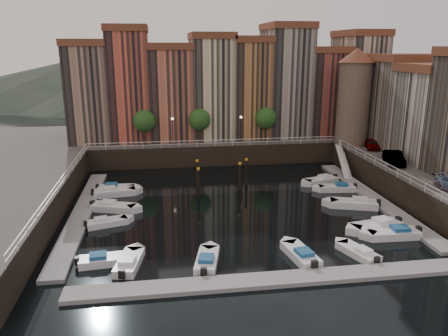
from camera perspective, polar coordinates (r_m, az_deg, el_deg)
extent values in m
plane|color=black|center=(48.94, 1.21, -4.70)|extent=(200.00, 200.00, 0.00)
cube|color=black|center=(73.32, -2.15, 3.40)|extent=(80.00, 20.00, 3.00)
cube|color=gray|center=(48.10, -18.08, -5.65)|extent=(2.00, 28.00, 0.35)
cube|color=gray|center=(53.02, 18.97, -3.76)|extent=(2.00, 28.00, 0.35)
cube|color=gray|center=(33.76, 6.13, -14.33)|extent=(30.00, 2.00, 0.35)
cone|color=#2D382D|center=(157.18, -16.83, 11.30)|extent=(80.00, 80.00, 14.00)
cone|color=#2D382D|center=(155.98, -3.76, 12.62)|extent=(100.00, 100.00, 18.00)
cone|color=#2D382D|center=(162.79, 8.89, 11.54)|extent=(70.00, 70.00, 12.00)
cube|color=#94735E|center=(69.88, -17.02, 9.20)|extent=(6.00, 10.00, 14.00)
cube|color=brown|center=(69.54, -17.52, 15.34)|extent=(6.30, 10.30, 1.00)
cube|color=#C2513D|center=(69.16, -12.18, 10.30)|extent=(5.80, 10.00, 16.00)
cube|color=brown|center=(68.95, -12.60, 17.34)|extent=(6.10, 10.30, 1.00)
cube|color=#BC654D|center=(69.16, -6.96, 9.48)|extent=(6.50, 10.00, 13.50)
cube|color=brown|center=(68.79, -7.17, 15.50)|extent=(6.80, 10.30, 1.00)
cube|color=beige|center=(69.54, -1.66, 10.24)|extent=(6.20, 10.00, 15.00)
cube|color=brown|center=(69.25, -1.72, 16.85)|extent=(6.50, 10.30, 1.00)
cube|color=#AD723F|center=(70.49, 3.18, 10.10)|extent=(5.60, 10.00, 14.50)
cube|color=brown|center=(70.18, 3.28, 16.41)|extent=(5.90, 10.30, 1.00)
cube|color=#A09085|center=(71.83, 7.98, 10.88)|extent=(6.40, 10.00, 16.50)
cube|color=brown|center=(71.67, 8.25, 17.86)|extent=(6.70, 10.30, 1.00)
cube|color=brown|center=(73.96, 12.61, 9.42)|extent=(6.00, 10.00, 13.00)
cube|color=brown|center=(73.58, 12.94, 14.85)|extent=(6.30, 10.30, 1.00)
cube|color=#C3AB8F|center=(76.15, 16.92, 10.25)|extent=(5.90, 10.00, 15.50)
cube|color=brown|center=(75.93, 17.43, 16.44)|extent=(6.20, 10.30, 1.00)
cube|color=#79695B|center=(67.16, 22.53, 7.60)|extent=(9.00, 8.00, 12.00)
cube|color=brown|center=(66.70, 23.12, 13.12)|extent=(9.30, 8.30, 1.00)
cube|color=beige|center=(60.55, 26.28, 5.95)|extent=(9.00, 8.00, 11.00)
cube|color=brown|center=(60.01, 26.98, 11.59)|extent=(9.30, 8.30, 1.00)
cylinder|color=#6B5B4C|center=(66.34, 16.55, 8.05)|extent=(4.60, 4.60, 12.00)
cone|color=brown|center=(65.87, 17.02, 13.92)|extent=(5.20, 5.20, 2.00)
cylinder|color=black|center=(64.78, -10.26, 3.97)|extent=(0.30, 0.30, 2.40)
sphere|color=#1E4719|center=(64.35, -10.36, 6.06)|extent=(3.20, 3.20, 3.20)
cylinder|color=black|center=(64.98, -3.18, 4.23)|extent=(0.30, 0.30, 2.40)
sphere|color=#1E4719|center=(64.55, -3.21, 6.32)|extent=(3.20, 3.20, 3.20)
cylinder|color=black|center=(66.61, 5.45, 4.47)|extent=(0.30, 0.30, 2.40)
sphere|color=#1E4719|center=(66.19, 5.50, 6.50)|extent=(3.20, 3.20, 3.20)
cylinder|color=black|center=(63.62, -6.71, 4.64)|extent=(0.12, 0.12, 4.00)
sphere|color=#FFD88C|center=(63.28, -6.76, 6.42)|extent=(0.36, 0.36, 0.36)
cylinder|color=black|center=(64.66, 2.22, 4.91)|extent=(0.12, 0.12, 4.00)
sphere|color=#FFD88C|center=(64.32, 2.23, 6.66)|extent=(0.36, 0.36, 0.36)
cube|color=white|center=(63.10, -1.18, 3.68)|extent=(36.00, 0.08, 0.08)
cube|color=white|center=(63.19, -1.17, 3.28)|extent=(36.00, 0.06, 0.06)
cube|color=white|center=(52.80, 21.07, 0.25)|extent=(0.08, 34.00, 0.08)
cube|color=white|center=(52.91, 21.02, -0.22)|extent=(0.06, 34.00, 0.06)
cube|color=white|center=(47.28, -20.61, -1.42)|extent=(0.08, 34.00, 0.08)
cube|color=white|center=(47.40, -20.56, -1.94)|extent=(0.06, 34.00, 0.06)
cube|color=white|center=(62.45, 15.32, 0.92)|extent=(2.78, 8.26, 2.81)
cube|color=white|center=(62.33, 15.35, 1.36)|extent=(1.93, 8.32, 3.65)
cylinder|color=black|center=(50.96, -3.34, -2.11)|extent=(0.32, 0.32, 3.60)
cylinder|color=gold|center=(50.43, -3.38, -0.10)|extent=(0.36, 0.36, 0.25)
cylinder|color=black|center=(54.48, -3.51, -0.93)|extent=(0.32, 0.32, 3.60)
cylinder|color=gold|center=(53.98, -3.54, 0.95)|extent=(0.36, 0.36, 0.25)
cylinder|color=black|center=(53.24, 2.07, -1.31)|extent=(0.32, 0.32, 3.60)
cylinder|color=gold|center=(52.73, 2.09, 0.61)|extent=(0.36, 0.36, 0.25)
cylinder|color=black|center=(55.05, 2.94, -0.75)|extent=(0.32, 0.32, 3.60)
cylinder|color=gold|center=(54.56, 2.96, 1.11)|extent=(0.36, 0.36, 0.25)
cube|color=silver|center=(37.26, -15.19, -11.59)|extent=(4.33, 2.01, 0.72)
cube|color=navy|center=(37.10, -16.13, -11.05)|extent=(1.44, 1.27, 0.48)
cube|color=black|center=(37.32, -18.64, -11.43)|extent=(0.38, 0.51, 0.67)
cube|color=silver|center=(44.68, -15.04, -6.92)|extent=(4.17, 2.61, 0.66)
cube|color=silver|center=(44.45, -15.75, -6.54)|extent=(1.50, 1.39, 0.44)
cube|color=black|center=(44.32, -17.66, -7.01)|extent=(0.43, 0.52, 0.62)
cube|color=silver|center=(48.36, -14.20, -5.05)|extent=(4.98, 3.16, 0.79)
cube|color=silver|center=(48.46, -14.92, -4.46)|extent=(1.80, 1.67, 0.53)
cube|color=black|center=(49.29, -16.81, -4.52)|extent=(0.52, 0.62, 0.74)
cube|color=silver|center=(53.15, -14.09, -3.14)|extent=(5.00, 2.55, 0.81)
cube|color=silver|center=(52.98, -14.83, -2.70)|extent=(1.70, 1.52, 0.54)
cube|color=black|center=(53.03, -16.80, -3.08)|extent=(0.46, 0.59, 0.76)
cube|color=silver|center=(54.71, -13.89, -2.63)|extent=(4.41, 1.98, 0.73)
cube|color=navy|center=(54.68, -14.52, -2.20)|extent=(1.45, 1.27, 0.49)
cube|color=black|center=(55.07, -16.21, -2.41)|extent=(0.38, 0.51, 0.68)
cube|color=silver|center=(43.41, 21.19, -8.07)|extent=(4.79, 1.99, 0.81)
cube|color=navy|center=(43.53, 22.01, -7.41)|extent=(1.55, 1.34, 0.54)
cube|color=black|center=(44.48, 24.07, -7.45)|extent=(0.39, 0.55, 0.75)
cube|color=silver|center=(44.49, 19.23, -7.28)|extent=(5.24, 2.82, 0.85)
cube|color=silver|center=(44.71, 19.97, -6.54)|extent=(1.81, 1.63, 0.56)
cube|color=black|center=(45.98, 21.82, -6.41)|extent=(0.49, 0.63, 0.79)
cube|color=silver|center=(49.88, 16.56, -4.56)|extent=(5.31, 3.36, 0.85)
cube|color=silver|center=(49.81, 17.38, -4.04)|extent=(1.92, 1.78, 0.56)
cube|color=black|center=(50.19, 19.53, -4.36)|extent=(0.55, 0.66, 0.79)
cube|color=silver|center=(54.91, 14.47, -2.60)|extent=(4.52, 2.19, 0.74)
cube|color=navy|center=(54.94, 15.10, -2.14)|extent=(1.52, 1.34, 0.49)
cube|color=black|center=(55.50, 16.75, -2.31)|extent=(0.40, 0.53, 0.69)
cube|color=silver|center=(57.41, 12.52, -1.67)|extent=(4.80, 3.01, 0.77)
cube|color=silver|center=(57.65, 13.03, -1.15)|extent=(1.73, 1.60, 0.51)
cube|color=black|center=(58.78, 14.34, -1.12)|extent=(0.50, 0.59, 0.71)
cube|color=silver|center=(36.49, -12.26, -11.98)|extent=(2.42, 4.54, 0.73)
cube|color=silver|center=(35.78, -12.53, -11.79)|extent=(1.40, 1.56, 0.49)
cube|color=black|center=(34.46, -13.20, -13.33)|extent=(0.54, 0.43, 0.69)
cube|color=silver|center=(36.01, -2.22, -12.01)|extent=(2.54, 4.54, 0.73)
cube|color=navy|center=(35.29, -2.33, -11.81)|extent=(1.43, 1.58, 0.49)
cube|color=black|center=(33.94, -2.65, -13.39)|extent=(0.55, 0.44, 0.68)
cube|color=silver|center=(37.42, 9.95, -11.11)|extent=(2.42, 4.65, 0.76)
cube|color=navy|center=(36.74, 10.42, -10.87)|extent=(1.43, 1.59, 0.50)
cube|color=black|center=(35.51, 11.73, -12.29)|extent=(0.56, 0.43, 0.71)
cube|color=silver|center=(38.98, 17.07, -10.51)|extent=(2.75, 4.22, 0.67)
cube|color=silver|center=(38.48, 17.68, -10.26)|extent=(1.43, 1.54, 0.45)
cube|color=black|center=(37.64, 19.33, -11.31)|extent=(0.53, 0.45, 0.63)
imported|color=gray|center=(64.64, 18.76, 2.90)|extent=(2.73, 4.35, 1.38)
imported|color=gray|center=(57.01, 21.30, 1.15)|extent=(2.83, 5.12, 1.60)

